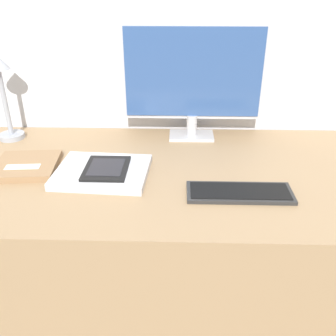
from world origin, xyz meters
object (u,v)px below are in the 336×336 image
(laptop, at_px, (103,172))
(ereader, at_px, (106,168))
(desk_lamp, at_px, (2,87))
(notebook, at_px, (26,166))
(monitor, at_px, (193,78))
(keyboard, at_px, (240,193))

(laptop, distance_m, ereader, 0.02)
(ereader, relative_size, desk_lamp, 0.51)
(laptop, xyz_separation_m, desk_lamp, (-0.44, 0.31, 0.20))
(desk_lamp, bearing_deg, notebook, -59.21)
(notebook, bearing_deg, monitor, 27.53)
(ereader, xyz_separation_m, notebook, (-0.29, 0.05, -0.02))
(keyboard, bearing_deg, ereader, 166.20)
(monitor, distance_m, laptop, 0.52)
(desk_lamp, bearing_deg, keyboard, -25.44)
(desk_lamp, height_order, notebook, desk_lamp)
(ereader, height_order, notebook, ereader)
(keyboard, relative_size, laptop, 1.02)
(monitor, xyz_separation_m, laptop, (-0.31, -0.34, -0.24))
(monitor, bearing_deg, ereader, -130.08)
(laptop, distance_m, desk_lamp, 0.57)
(keyboard, bearing_deg, desk_lamp, 154.56)
(desk_lamp, bearing_deg, monitor, 2.83)
(monitor, height_order, notebook, monitor)
(ereader, bearing_deg, monitor, 49.92)
(ereader, bearing_deg, desk_lamp, 145.15)
(monitor, bearing_deg, laptop, -132.01)
(keyboard, xyz_separation_m, notebook, (-0.72, 0.15, 0.00))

